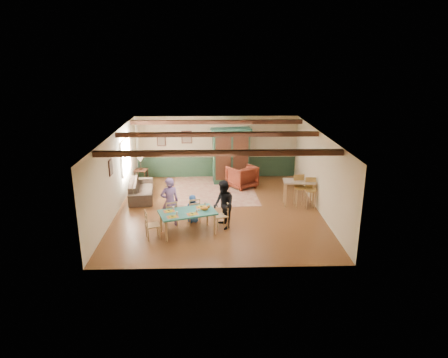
{
  "coord_description": "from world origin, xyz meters",
  "views": [
    {
      "loc": [
        -0.18,
        -13.08,
        5.24
      ],
      "look_at": [
        0.2,
        -0.06,
        1.15
      ],
      "focal_mm": 32.0,
      "sensor_mm": 36.0,
      "label": 1
    }
  ],
  "objects_px": {
    "dining_table": "(188,222)",
    "dining_chair_far_right": "(193,210)",
    "cat": "(205,208)",
    "bar_stool_right": "(311,194)",
    "dining_chair_far_left": "(171,213)",
    "armchair": "(242,177)",
    "end_table": "(141,177)",
    "bar_stool_left": "(300,191)",
    "table_lamp": "(141,163)",
    "person_child": "(193,209)",
    "dining_chair_end_right": "(221,215)",
    "sofa": "(141,189)",
    "dining_chair_end_left": "(153,225)",
    "armoire": "(231,156)",
    "counter_table": "(298,193)",
    "person_woman": "(224,205)",
    "person_man": "(170,202)"
  },
  "relations": [
    {
      "from": "dining_table",
      "to": "bar_stool_right",
      "type": "height_order",
      "value": "bar_stool_right"
    },
    {
      "from": "cat",
      "to": "table_lamp",
      "type": "xyz_separation_m",
      "value": [
        -2.75,
        4.88,
        0.12
      ]
    },
    {
      "from": "table_lamp",
      "to": "bar_stool_left",
      "type": "bearing_deg",
      "value": -24.86
    },
    {
      "from": "table_lamp",
      "to": "counter_table",
      "type": "distance_m",
      "value": 6.67
    },
    {
      "from": "dining_chair_end_left",
      "to": "table_lamp",
      "type": "relative_size",
      "value": 1.56
    },
    {
      "from": "armoire",
      "to": "table_lamp",
      "type": "bearing_deg",
      "value": 175.16
    },
    {
      "from": "armchair",
      "to": "counter_table",
      "type": "distance_m",
      "value": 2.8
    },
    {
      "from": "person_man",
      "to": "armoire",
      "type": "height_order",
      "value": "armoire"
    },
    {
      "from": "dining_chair_far_right",
      "to": "person_man",
      "type": "xyz_separation_m",
      "value": [
        -0.73,
        -0.17,
        0.36
      ]
    },
    {
      "from": "person_man",
      "to": "counter_table",
      "type": "distance_m",
      "value": 4.76
    },
    {
      "from": "dining_chair_end_left",
      "to": "table_lamp",
      "type": "xyz_separation_m",
      "value": [
        -1.22,
        5.29,
        0.46
      ]
    },
    {
      "from": "end_table",
      "to": "table_lamp",
      "type": "bearing_deg",
      "value": 0.0
    },
    {
      "from": "bar_stool_left",
      "to": "dining_chair_end_left",
      "type": "bearing_deg",
      "value": -159.58
    },
    {
      "from": "dining_table",
      "to": "person_man",
      "type": "height_order",
      "value": "person_man"
    },
    {
      "from": "end_table",
      "to": "bar_stool_right",
      "type": "relative_size",
      "value": 0.56
    },
    {
      "from": "sofa",
      "to": "dining_chair_end_right",
      "type": "bearing_deg",
      "value": -141.92
    },
    {
      "from": "end_table",
      "to": "sofa",
      "type": "bearing_deg",
      "value": -80.75
    },
    {
      "from": "cat",
      "to": "counter_table",
      "type": "distance_m",
      "value": 4.01
    },
    {
      "from": "sofa",
      "to": "bar_stool_right",
      "type": "distance_m",
      "value": 6.31
    },
    {
      "from": "cat",
      "to": "armoire",
      "type": "xyz_separation_m",
      "value": [
        1.03,
        4.96,
        0.38
      ]
    },
    {
      "from": "dining_table",
      "to": "armoire",
      "type": "height_order",
      "value": "armoire"
    },
    {
      "from": "cat",
      "to": "bar_stool_right",
      "type": "bearing_deg",
      "value": 8.18
    },
    {
      "from": "dining_chair_end_right",
      "to": "sofa",
      "type": "relative_size",
      "value": 0.4
    },
    {
      "from": "dining_chair_far_right",
      "to": "person_child",
      "type": "height_order",
      "value": "person_child"
    },
    {
      "from": "person_man",
      "to": "end_table",
      "type": "height_order",
      "value": "person_man"
    },
    {
      "from": "person_child",
      "to": "armchair",
      "type": "height_order",
      "value": "person_child"
    },
    {
      "from": "armchair",
      "to": "end_table",
      "type": "relative_size",
      "value": 1.64
    },
    {
      "from": "dining_chair_far_left",
      "to": "dining_chair_far_right",
      "type": "height_order",
      "value": "same"
    },
    {
      "from": "dining_table",
      "to": "armchair",
      "type": "bearing_deg",
      "value": 65.61
    },
    {
      "from": "end_table",
      "to": "counter_table",
      "type": "xyz_separation_m",
      "value": [
        6.08,
        -2.69,
        0.16
      ]
    },
    {
      "from": "dining_table",
      "to": "end_table",
      "type": "xyz_separation_m",
      "value": [
        -2.23,
        4.95,
        -0.04
      ]
    },
    {
      "from": "dining_chair_end_left",
      "to": "person_man",
      "type": "relative_size",
      "value": 0.55
    },
    {
      "from": "end_table",
      "to": "bar_stool_left",
      "type": "bearing_deg",
      "value": -24.86
    },
    {
      "from": "dining_table",
      "to": "dining_chair_far_right",
      "type": "distance_m",
      "value": 0.77
    },
    {
      "from": "end_table",
      "to": "bar_stool_left",
      "type": "distance_m",
      "value": 6.73
    },
    {
      "from": "dining_table",
      "to": "cat",
      "type": "distance_m",
      "value": 0.67
    },
    {
      "from": "dining_chair_far_left",
      "to": "counter_table",
      "type": "distance_m",
      "value": 4.75
    },
    {
      "from": "person_woman",
      "to": "armoire",
      "type": "bearing_deg",
      "value": 156.03
    },
    {
      "from": "cat",
      "to": "table_lamp",
      "type": "height_order",
      "value": "table_lamp"
    },
    {
      "from": "table_lamp",
      "to": "person_child",
      "type": "bearing_deg",
      "value": -60.39
    },
    {
      "from": "person_woman",
      "to": "cat",
      "type": "relative_size",
      "value": 4.58
    },
    {
      "from": "dining_chair_far_left",
      "to": "bar_stool_left",
      "type": "bearing_deg",
      "value": -178.62
    },
    {
      "from": "dining_table",
      "to": "end_table",
      "type": "relative_size",
      "value": 2.71
    },
    {
      "from": "dining_chair_far_left",
      "to": "armoire",
      "type": "height_order",
      "value": "armoire"
    },
    {
      "from": "dining_chair_far_left",
      "to": "cat",
      "type": "xyz_separation_m",
      "value": [
        1.08,
        -0.44,
        0.34
      ]
    },
    {
      "from": "dining_chair_far_left",
      "to": "sofa",
      "type": "bearing_deg",
      "value": -81.71
    },
    {
      "from": "dining_chair_end_right",
      "to": "person_woman",
      "type": "height_order",
      "value": "person_woman"
    },
    {
      "from": "dining_chair_end_left",
      "to": "person_child",
      "type": "height_order",
      "value": "person_child"
    },
    {
      "from": "bar_stool_right",
      "to": "dining_chair_end_right",
      "type": "bearing_deg",
      "value": -148.68
    },
    {
      "from": "person_child",
      "to": "end_table",
      "type": "xyz_separation_m",
      "value": [
        -2.35,
        4.13,
        -0.16
      ]
    }
  ]
}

